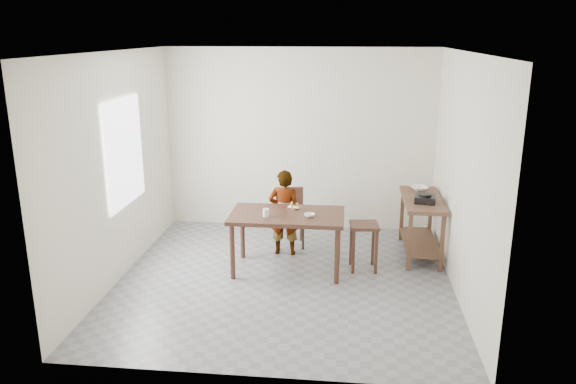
# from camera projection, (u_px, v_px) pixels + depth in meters

# --- Properties ---
(floor) EXTENTS (4.00, 4.00, 0.04)m
(floor) POSITION_uv_depth(u_px,v_px,m) (284.00, 281.00, 6.83)
(floor) COLOR gray
(floor) RESTS_ON ground
(ceiling) EXTENTS (4.00, 4.00, 0.04)m
(ceiling) POSITION_uv_depth(u_px,v_px,m) (284.00, 50.00, 6.08)
(ceiling) COLOR white
(ceiling) RESTS_ON wall_back
(wall_back) EXTENTS (4.00, 0.04, 2.70)m
(wall_back) POSITION_uv_depth(u_px,v_px,m) (300.00, 140.00, 8.38)
(wall_back) COLOR silver
(wall_back) RESTS_ON ground
(wall_front) EXTENTS (4.00, 0.04, 2.70)m
(wall_front) POSITION_uv_depth(u_px,v_px,m) (256.00, 233.00, 4.52)
(wall_front) COLOR silver
(wall_front) RESTS_ON ground
(wall_left) EXTENTS (0.04, 4.00, 2.70)m
(wall_left) POSITION_uv_depth(u_px,v_px,m) (116.00, 168.00, 6.66)
(wall_left) COLOR silver
(wall_left) RESTS_ON ground
(wall_right) EXTENTS (0.04, 4.00, 2.70)m
(wall_right) POSITION_uv_depth(u_px,v_px,m) (464.00, 177.00, 6.25)
(wall_right) COLOR silver
(wall_right) RESTS_ON ground
(window_pane) EXTENTS (0.02, 1.10, 1.30)m
(window_pane) POSITION_uv_depth(u_px,v_px,m) (125.00, 152.00, 6.81)
(window_pane) COLOR white
(window_pane) RESTS_ON wall_left
(dining_table) EXTENTS (1.40, 0.80, 0.75)m
(dining_table) POSITION_uv_depth(u_px,v_px,m) (287.00, 242.00, 7.01)
(dining_table) COLOR #42271B
(dining_table) RESTS_ON floor
(prep_counter) EXTENTS (0.50, 1.20, 0.80)m
(prep_counter) POSITION_uv_depth(u_px,v_px,m) (421.00, 227.00, 7.49)
(prep_counter) COLOR brown
(prep_counter) RESTS_ON floor
(child) EXTENTS (0.43, 0.28, 1.17)m
(child) POSITION_uv_depth(u_px,v_px,m) (284.00, 213.00, 7.48)
(child) COLOR white
(child) RESTS_ON floor
(dining_chair) EXTENTS (0.45, 0.45, 0.80)m
(dining_chair) POSITION_uv_depth(u_px,v_px,m) (290.00, 218.00, 7.82)
(dining_chair) COLOR #42271B
(dining_chair) RESTS_ON floor
(stool) EXTENTS (0.38, 0.38, 0.61)m
(stool) POSITION_uv_depth(u_px,v_px,m) (363.00, 247.00, 7.06)
(stool) COLOR #42271B
(stool) RESTS_ON floor
(glass_tumbler) EXTENTS (0.09, 0.09, 0.10)m
(glass_tumbler) POSITION_uv_depth(u_px,v_px,m) (266.00, 213.00, 6.79)
(glass_tumbler) COLOR white
(glass_tumbler) RESTS_ON dining_table
(small_bowl) EXTENTS (0.17, 0.17, 0.04)m
(small_bowl) POSITION_uv_depth(u_px,v_px,m) (309.00, 215.00, 6.78)
(small_bowl) COLOR white
(small_bowl) RESTS_ON dining_table
(banana) EXTENTS (0.20, 0.17, 0.06)m
(banana) POSITION_uv_depth(u_px,v_px,m) (293.00, 207.00, 7.07)
(banana) COLOR gold
(banana) RESTS_ON dining_table
(serving_bowl) EXTENTS (0.29, 0.29, 0.06)m
(serving_bowl) POSITION_uv_depth(u_px,v_px,m) (419.00, 188.00, 7.72)
(serving_bowl) COLOR white
(serving_bowl) RESTS_ON prep_counter
(gas_burner) EXTENTS (0.30, 0.30, 0.09)m
(gas_burner) POSITION_uv_depth(u_px,v_px,m) (425.00, 199.00, 7.19)
(gas_burner) COLOR black
(gas_burner) RESTS_ON prep_counter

